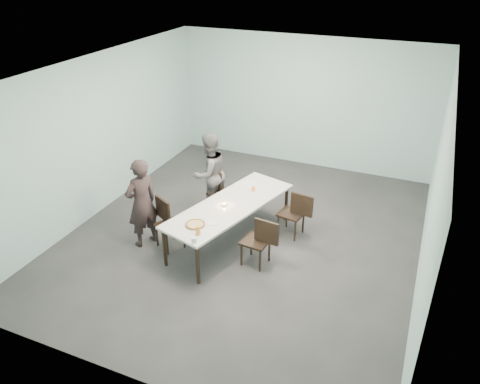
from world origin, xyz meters
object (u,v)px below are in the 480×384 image
at_px(tealight, 224,205).
at_px(water_tumbler, 194,240).
at_px(chair_far_right, 296,211).
at_px(beer_glass, 198,230).
at_px(chair_near_right, 260,239).
at_px(amber_tumbler, 253,189).
at_px(chair_near_left, 167,220).
at_px(diner_far, 209,173).
at_px(chair_far_left, 218,189).
at_px(side_plate, 212,222).
at_px(table, 230,207).
at_px(diner_near, 142,203).
at_px(pizza, 195,225).

bearing_deg(tealight, water_tumbler, -87.37).
height_order(chair_far_right, beer_glass, beer_glass).
relative_size(chair_near_right, amber_tumbler, 10.88).
relative_size(chair_near_left, diner_far, 0.54).
xyz_separation_m(chair_far_left, side_plate, (0.62, -1.52, 0.25)).
distance_m(chair_near_left, chair_near_right, 1.69).
height_order(chair_far_left, water_tumbler, chair_far_left).
height_order(chair_far_right, water_tumbler, chair_far_right).
relative_size(chair_far_right, water_tumbler, 9.67).
height_order(chair_far_left, tealight, chair_far_left).
bearing_deg(chair_near_left, table, 56.66).
relative_size(table, side_plate, 15.26).
bearing_deg(chair_far_left, chair_near_left, -78.34).
xyz_separation_m(chair_near_left, chair_far_left, (0.32, 1.39, 0.00)).
distance_m(chair_near_left, chair_far_left, 1.43).
relative_size(diner_near, tealight, 28.91).
bearing_deg(diner_far, chair_far_right, 107.71).
xyz_separation_m(chair_near_left, side_plate, (0.94, -0.13, 0.25)).
xyz_separation_m(chair_far_left, chair_near_right, (1.37, -1.31, 0.00)).
height_order(table, amber_tumbler, amber_tumbler).
height_order(chair_far_right, pizza, chair_far_right).
relative_size(chair_near_left, beer_glass, 5.80).
bearing_deg(diner_far, side_plate, 53.32).
relative_size(chair_near_right, water_tumbler, 9.67).
bearing_deg(chair_near_left, chair_near_right, 30.62).
distance_m(diner_near, side_plate, 1.35).
bearing_deg(chair_far_left, beer_glass, -48.84).
distance_m(table, chair_near_right, 0.88).
relative_size(table, pizza, 8.08).
height_order(table, diner_near, diner_near).
height_order(diner_near, diner_far, diner_near).
relative_size(table, diner_near, 1.70).
bearing_deg(chair_near_left, diner_far, 112.43).
distance_m(chair_near_right, chair_far_right, 1.11).
distance_m(chair_near_left, beer_glass, 1.08).
height_order(chair_near_left, beer_glass, beer_glass).
relative_size(diner_far, beer_glass, 10.73).
height_order(chair_far_left, chair_far_right, same).
height_order(side_plate, water_tumbler, water_tumbler).
xyz_separation_m(pizza, water_tumbler, (0.21, -0.44, 0.03)).
xyz_separation_m(diner_near, amber_tumbler, (1.55, 1.27, -0.02)).
xyz_separation_m(water_tumbler, tealight, (-0.06, 1.20, -0.02)).
bearing_deg(diner_far, amber_tumbler, 101.78).
bearing_deg(beer_glass, diner_near, 162.63).
relative_size(diner_far, tealight, 28.74).
relative_size(side_plate, tealight, 3.21).
bearing_deg(amber_tumbler, beer_glass, -98.63).
xyz_separation_m(chair_near_right, tealight, (-0.80, 0.37, 0.27)).
xyz_separation_m(chair_far_left, beer_glass, (0.57, -1.91, 0.32)).
bearing_deg(beer_glass, water_tumbler, -77.22).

